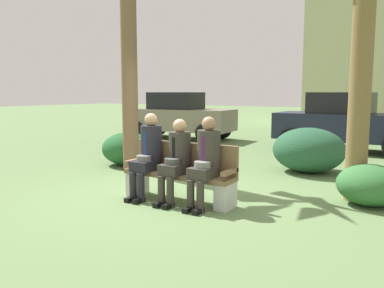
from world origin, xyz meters
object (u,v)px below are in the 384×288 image
Objects in this scene: seated_man_middle at (176,156)px; shrub_mid_lawn at (309,150)px; park_bench at (181,174)px; seated_man_left at (148,151)px; shrub_far_lawn at (128,149)px; parked_car_near at (179,116)px; seated_man_right at (206,158)px; parked_car_far at (345,122)px; shrub_near_bench at (371,185)px.

shrub_mid_lawn is (1.09, 3.40, -0.24)m from seated_man_middle.
seated_man_left is at bearing -166.77° from park_bench.
park_bench is at bearing -108.61° from shrub_mid_lawn.
shrub_far_lawn is 0.30× the size of parked_car_near.
seated_man_right is 0.34× the size of parked_car_far.
shrub_mid_lawn is 0.39× the size of parked_car_far.
shrub_far_lawn is at bearing 143.09° from seated_man_middle.
seated_man_left is at bearing -60.11° from parked_car_near.
parked_car_far reaches higher than seated_man_middle.
seated_man_left reaches higher than shrub_mid_lawn.
parked_car_near is (-5.72, 3.72, 0.37)m from shrub_mid_lawn.
seated_man_right is 0.33× the size of parked_car_near.
shrub_far_lawn is 5.43m from parked_car_near.
park_bench is 2.86m from shrub_near_bench.
parked_car_far is (3.85, 4.99, 0.46)m from shrub_far_lawn.
parked_car_far reaches higher than shrub_near_bench.
parked_car_near is (-4.09, 7.11, 0.09)m from seated_man_left.
seated_man_middle is 3.57m from shrub_mid_lawn.
seated_man_middle is (0.55, -0.01, -0.04)m from seated_man_left.
seated_man_left reaches higher than shrub_far_lawn.
seated_man_left is 1.02× the size of seated_man_right.
parked_car_near is at bearing 119.89° from seated_man_left.
shrub_near_bench is at bearing 28.10° from seated_man_middle.
parked_car_far is at bearing 81.00° from seated_man_middle.
parked_car_far is (1.11, 7.04, 0.12)m from seated_man_middle.
shrub_near_bench is (2.06, 1.37, -0.43)m from seated_man_right.
parked_car_near reaches higher than shrub_near_bench.
shrub_mid_lawn reaches higher than park_bench.
shrub_far_lawn is at bearing 172.67° from shrub_near_bench.
seated_man_left is 1.11× the size of shrub_far_lawn.
park_bench is 1.38× the size of seated_man_right.
park_bench is 0.46× the size of parked_car_near.
parked_car_far is (5.75, -0.08, 0.00)m from parked_car_near.
park_bench is 1.36× the size of seated_man_left.
parked_car_far reaches higher than seated_man_left.
parked_car_near reaches higher than shrub_mid_lawn.
shrub_mid_lawn is 1.24× the size of shrub_far_lawn.
park_bench is 1.21× the size of shrub_mid_lawn.
seated_man_left is 8.20m from parked_car_near.
seated_man_middle is at bearing -151.90° from shrub_near_bench.
seated_man_middle is at bearing -84.67° from park_bench.
seated_man_left reaches higher than seated_man_middle.
shrub_mid_lawn is at bearing 71.39° from park_bench.
park_bench is 8.39m from parked_car_near.
seated_man_left is 3.77m from shrub_mid_lawn.
shrub_mid_lawn is at bearing 64.27° from seated_man_left.
seated_man_left is at bearing 179.89° from seated_man_right.
shrub_mid_lawn is at bearing -90.43° from parked_car_far.
seated_man_right is at bearing -99.66° from shrub_mid_lawn.
shrub_near_bench is at bearing 23.65° from seated_man_left.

